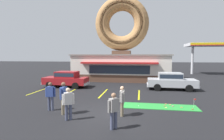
{
  "coord_description": "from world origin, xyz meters",
  "views": [
    {
      "loc": [
        1.95,
        -9.35,
        3.2
      ],
      "look_at": [
        -0.39,
        5.0,
        2.0
      ],
      "focal_mm": 28.0,
      "sensor_mm": 36.0,
      "label": 1
    }
  ],
  "objects_px": {
    "pedestrian_hooded_kid": "(122,100)",
    "trash_bin": "(72,77)",
    "pedestrian_blue_sweater_man": "(68,102)",
    "car_red": "(66,79)",
    "putting_flag_pin": "(195,101)",
    "golf_ball": "(138,106)",
    "pedestrian_clipboard_woman": "(64,96)",
    "pedestrian_leather_jacket_man": "(51,95)",
    "pedestrian_beanie_man": "(114,109)",
    "car_silver": "(171,80)"
  },
  "relations": [
    {
      "from": "trash_bin",
      "to": "car_red",
      "type": "bearing_deg",
      "value": -74.76
    },
    {
      "from": "golf_ball",
      "to": "pedestrian_clipboard_woman",
      "type": "bearing_deg",
      "value": -152.48
    },
    {
      "from": "car_red",
      "to": "golf_ball",
      "type": "bearing_deg",
      "value": -38.05
    },
    {
      "from": "pedestrian_hooded_kid",
      "to": "pedestrian_blue_sweater_man",
      "type": "bearing_deg",
      "value": -157.71
    },
    {
      "from": "pedestrian_clipboard_woman",
      "to": "car_silver",
      "type": "bearing_deg",
      "value": 49.55
    },
    {
      "from": "putting_flag_pin",
      "to": "pedestrian_beanie_man",
      "type": "bearing_deg",
      "value": -138.67
    },
    {
      "from": "golf_ball",
      "to": "pedestrian_blue_sweater_man",
      "type": "xyz_separation_m",
      "value": [
        -3.4,
        -2.91,
        0.85
      ]
    },
    {
      "from": "golf_ball",
      "to": "pedestrian_clipboard_woman",
      "type": "distance_m",
      "value": 4.63
    },
    {
      "from": "car_red",
      "to": "pedestrian_hooded_kid",
      "type": "distance_m",
      "value": 10.01
    },
    {
      "from": "car_red",
      "to": "car_silver",
      "type": "bearing_deg",
      "value": 1.85
    },
    {
      "from": "golf_ball",
      "to": "pedestrian_blue_sweater_man",
      "type": "bearing_deg",
      "value": -139.49
    },
    {
      "from": "golf_ball",
      "to": "car_silver",
      "type": "relative_size",
      "value": 0.01
    },
    {
      "from": "car_silver",
      "to": "car_red",
      "type": "bearing_deg",
      "value": -178.15
    },
    {
      "from": "pedestrian_hooded_kid",
      "to": "trash_bin",
      "type": "bearing_deg",
      "value": 123.18
    },
    {
      "from": "car_silver",
      "to": "car_red",
      "type": "xyz_separation_m",
      "value": [
        -10.3,
        -0.33,
        0.0
      ]
    },
    {
      "from": "pedestrian_beanie_man",
      "to": "pedestrian_clipboard_woman",
      "type": "bearing_deg",
      "value": 153.23
    },
    {
      "from": "putting_flag_pin",
      "to": "pedestrian_clipboard_woman",
      "type": "height_order",
      "value": "pedestrian_clipboard_woman"
    },
    {
      "from": "pedestrian_hooded_kid",
      "to": "pedestrian_beanie_man",
      "type": "height_order",
      "value": "pedestrian_beanie_man"
    },
    {
      "from": "golf_ball",
      "to": "pedestrian_leather_jacket_man",
      "type": "distance_m",
      "value": 5.38
    },
    {
      "from": "pedestrian_clipboard_woman",
      "to": "pedestrian_hooded_kid",
      "type": "bearing_deg",
      "value": 4.24
    },
    {
      "from": "pedestrian_blue_sweater_man",
      "to": "pedestrian_beanie_man",
      "type": "xyz_separation_m",
      "value": [
        2.38,
        -0.7,
        -0.01
      ]
    },
    {
      "from": "pedestrian_beanie_man",
      "to": "trash_bin",
      "type": "bearing_deg",
      "value": 119.02
    },
    {
      "from": "putting_flag_pin",
      "to": "pedestrian_leather_jacket_man",
      "type": "xyz_separation_m",
      "value": [
        -8.45,
        -1.89,
        0.48
      ]
    },
    {
      "from": "putting_flag_pin",
      "to": "trash_bin",
      "type": "relative_size",
      "value": 0.56
    },
    {
      "from": "pedestrian_blue_sweater_man",
      "to": "pedestrian_hooded_kid",
      "type": "height_order",
      "value": "pedestrian_blue_sweater_man"
    },
    {
      "from": "pedestrian_hooded_kid",
      "to": "pedestrian_leather_jacket_man",
      "type": "relative_size",
      "value": 0.96
    },
    {
      "from": "putting_flag_pin",
      "to": "trash_bin",
      "type": "bearing_deg",
      "value": 141.31
    },
    {
      "from": "car_silver",
      "to": "pedestrian_leather_jacket_man",
      "type": "bearing_deg",
      "value": -136.16
    },
    {
      "from": "car_silver",
      "to": "pedestrian_hooded_kid",
      "type": "height_order",
      "value": "car_silver"
    },
    {
      "from": "pedestrian_blue_sweater_man",
      "to": "pedestrian_clipboard_woman",
      "type": "relative_size",
      "value": 0.92
    },
    {
      "from": "golf_ball",
      "to": "pedestrian_leather_jacket_man",
      "type": "relative_size",
      "value": 0.03
    },
    {
      "from": "pedestrian_leather_jacket_man",
      "to": "pedestrian_beanie_man",
      "type": "xyz_separation_m",
      "value": [
        4.03,
        -2.0,
        -0.04
      ]
    },
    {
      "from": "putting_flag_pin",
      "to": "car_red",
      "type": "relative_size",
      "value": 0.12
    },
    {
      "from": "pedestrian_blue_sweater_man",
      "to": "pedestrian_beanie_man",
      "type": "bearing_deg",
      "value": -16.34
    },
    {
      "from": "pedestrian_hooded_kid",
      "to": "trash_bin",
      "type": "relative_size",
      "value": 1.64
    },
    {
      "from": "putting_flag_pin",
      "to": "pedestrian_hooded_kid",
      "type": "distance_m",
      "value": 4.77
    },
    {
      "from": "pedestrian_blue_sweater_man",
      "to": "car_silver",
      "type": "bearing_deg",
      "value": 54.74
    },
    {
      "from": "pedestrian_hooded_kid",
      "to": "pedestrian_clipboard_woman",
      "type": "xyz_separation_m",
      "value": [
        -3.18,
        -0.24,
        0.11
      ]
    },
    {
      "from": "pedestrian_leather_jacket_man",
      "to": "trash_bin",
      "type": "height_order",
      "value": "pedestrian_leather_jacket_man"
    },
    {
      "from": "pedestrian_hooded_kid",
      "to": "trash_bin",
      "type": "xyz_separation_m",
      "value": [
        -7.6,
        11.62,
        -0.38
      ]
    },
    {
      "from": "putting_flag_pin",
      "to": "pedestrian_clipboard_woman",
      "type": "relative_size",
      "value": 0.31
    },
    {
      "from": "pedestrian_leather_jacket_man",
      "to": "pedestrian_beanie_man",
      "type": "bearing_deg",
      "value": -26.37
    },
    {
      "from": "pedestrian_leather_jacket_man",
      "to": "putting_flag_pin",
      "type": "bearing_deg",
      "value": 12.61
    },
    {
      "from": "pedestrian_blue_sweater_man",
      "to": "trash_bin",
      "type": "height_order",
      "value": "pedestrian_blue_sweater_man"
    },
    {
      "from": "golf_ball",
      "to": "trash_bin",
      "type": "xyz_separation_m",
      "value": [
        -8.44,
        9.77,
        0.45
      ]
    },
    {
      "from": "pedestrian_blue_sweater_man",
      "to": "car_red",
      "type": "bearing_deg",
      "value": 114.49
    },
    {
      "from": "golf_ball",
      "to": "trash_bin",
      "type": "distance_m",
      "value": 12.92
    },
    {
      "from": "golf_ball",
      "to": "putting_flag_pin",
      "type": "distance_m",
      "value": 3.43
    },
    {
      "from": "putting_flag_pin",
      "to": "pedestrian_clipboard_woman",
      "type": "xyz_separation_m",
      "value": [
        -7.42,
        -2.38,
        0.55
      ]
    },
    {
      "from": "car_red",
      "to": "pedestrian_leather_jacket_man",
      "type": "height_order",
      "value": "pedestrian_leather_jacket_man"
    }
  ]
}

